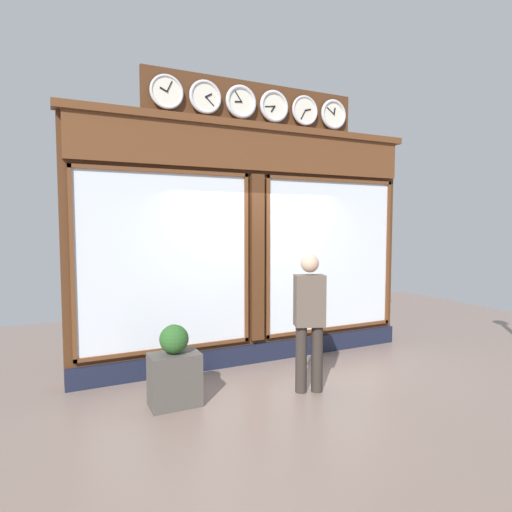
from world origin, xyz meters
The scene contains 5 objects.
ground_plane centered at (0.00, 2.80, 0.00)m, with size 14.00×14.00×0.00m, color #7A665B.
shop_facade centered at (0.00, -0.12, 1.81)m, with size 5.32×0.42×4.07m.
pedestrian centered at (-0.09, 1.30, 0.93)m, with size 0.41×0.33×1.69m.
planter_box centered at (1.50, 0.99, 0.30)m, with size 0.56×0.36×0.60m, color #4C4742.
planter_shrub centered at (1.50, 0.99, 0.76)m, with size 0.33×0.33×0.33m, color #285623.
Camera 1 is at (2.72, 5.63, 2.04)m, focal length 30.03 mm.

